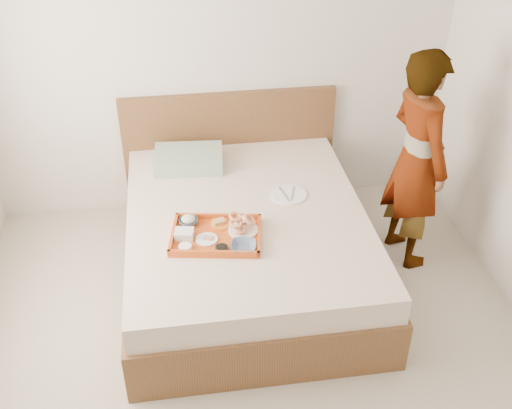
{
  "coord_description": "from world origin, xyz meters",
  "views": [
    {
      "loc": [
        -0.36,
        -2.29,
        2.82
      ],
      "look_at": [
        0.12,
        0.9,
        0.65
      ],
      "focal_mm": 43.18,
      "sensor_mm": 36.0,
      "label": 1
    }
  ],
  "objects_px": {
    "dinner_plate": "(288,195)",
    "person": "(417,161)",
    "bed": "(247,244)",
    "tray": "(216,235)"
  },
  "relations": [
    {
      "from": "tray",
      "to": "person",
      "type": "height_order",
      "value": "person"
    },
    {
      "from": "bed",
      "to": "person",
      "type": "relative_size",
      "value": 1.29
    },
    {
      "from": "bed",
      "to": "person",
      "type": "height_order",
      "value": "person"
    },
    {
      "from": "tray",
      "to": "person",
      "type": "relative_size",
      "value": 0.35
    },
    {
      "from": "tray",
      "to": "dinner_plate",
      "type": "bearing_deg",
      "value": 47.42
    },
    {
      "from": "bed",
      "to": "dinner_plate",
      "type": "height_order",
      "value": "dinner_plate"
    },
    {
      "from": "bed",
      "to": "tray",
      "type": "distance_m",
      "value": 0.45
    },
    {
      "from": "dinner_plate",
      "to": "person",
      "type": "relative_size",
      "value": 0.16
    },
    {
      "from": "bed",
      "to": "dinner_plate",
      "type": "distance_m",
      "value": 0.44
    },
    {
      "from": "bed",
      "to": "person",
      "type": "bearing_deg",
      "value": 3.96
    }
  ]
}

